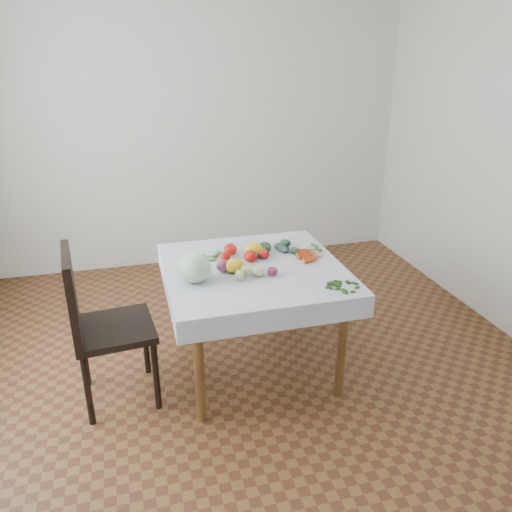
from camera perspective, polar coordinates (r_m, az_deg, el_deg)
The scene contains 19 objects.
ground at distance 3.56m, azimuth -0.22°, elevation -12.45°, with size 4.00×4.00×0.00m, color brown.
back_wall at distance 4.92m, azimuth -6.42°, elevation 14.43°, with size 4.00×0.04×2.70m, color silver.
table at distance 3.23m, azimuth -0.24°, elevation -2.93°, with size 1.00×1.00×0.75m.
tablecloth at distance 3.18m, azimuth -0.24°, elevation -1.32°, with size 1.12×1.12×0.01m, color silver.
chair at distance 3.10m, azimuth -17.80°, elevation -6.84°, with size 0.50×0.50×1.01m.
cabbage at distance 2.97m, azimuth -7.07°, elevation -1.35°, with size 0.20×0.20×0.18m, color #ABC0A1.
tomato_a at distance 3.27m, azimuth -3.54°, elevation -0.03°, with size 0.07×0.07×0.06m, color red.
tomato_b at distance 3.35m, azimuth -2.95°, elevation 0.73°, with size 0.09×0.09×0.08m, color red.
tomato_c at distance 3.24m, azimuth -0.63°, elevation -0.03°, with size 0.09×0.09×0.08m, color red.
tomato_d at distance 3.30m, azimuth 0.91°, elevation 0.22°, with size 0.07×0.07×0.06m, color red.
heirloom_back at distance 3.35m, azimuth -0.29°, elevation 0.82°, with size 0.12×0.12×0.09m, color yellow.
heirloom_front at distance 3.10m, azimuth -2.49°, elevation -1.14°, with size 0.12×0.12×0.08m, color yellow.
onion_a at distance 3.11m, azimuth -3.74°, elevation -1.13°, with size 0.09×0.09×0.08m, color #601B3E.
onion_b at distance 3.05m, azimuth 1.87°, elevation -1.77°, with size 0.07×0.07×0.06m, color #601B3E.
tomatillo_cluster at distance 3.03m, azimuth -0.91°, elevation -2.02°, with size 0.10×0.14×0.05m.
carrot_bunch at distance 3.36m, azimuth 6.22°, elevation 0.20°, with size 0.18×0.25×0.03m.
kale_bunch at distance 3.38m, azimuth 1.81°, elevation 0.60°, with size 0.32×0.28×0.04m.
basil_bunch at distance 2.95m, azimuth 10.01°, elevation -3.61°, with size 0.24×0.17×0.01m.
dill_bunch at distance 3.32m, azimuth -5.67°, elevation -0.12°, with size 0.18×0.18×0.02m.
Camera 1 is at (-0.74, -2.81, 2.05)m, focal length 35.00 mm.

